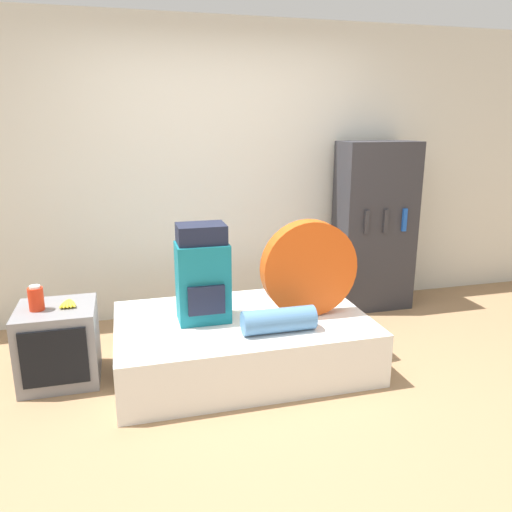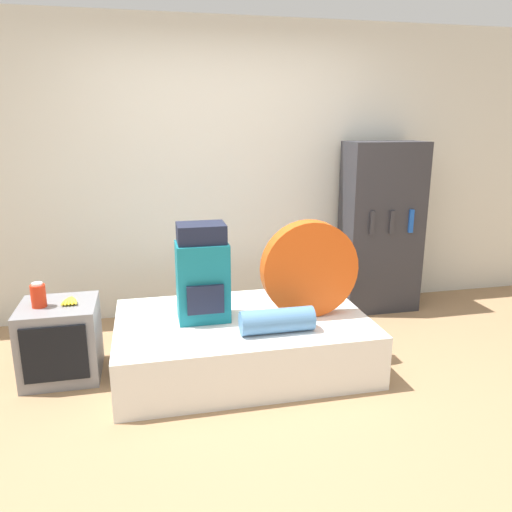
{
  "view_description": "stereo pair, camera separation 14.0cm",
  "coord_description": "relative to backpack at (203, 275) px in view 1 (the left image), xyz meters",
  "views": [
    {
      "loc": [
        -0.84,
        -2.71,
        1.74
      ],
      "look_at": [
        0.04,
        0.54,
        0.83
      ],
      "focal_mm": 35.0,
      "sensor_mm": 36.0,
      "label": 1
    },
    {
      "loc": [
        -0.7,
        -2.75,
        1.74
      ],
      "look_at": [
        0.04,
        0.54,
        0.83
      ],
      "focal_mm": 35.0,
      "sensor_mm": 36.0,
      "label": 2
    }
  ],
  "objects": [
    {
      "name": "canister",
      "position": [
        -1.1,
        0.08,
        -0.1
      ],
      "size": [
        0.1,
        0.1,
        0.17
      ],
      "color": "red",
      "rests_on": "television"
    },
    {
      "name": "sleeping_roll",
      "position": [
        0.45,
        -0.34,
        -0.25
      ],
      "size": [
        0.49,
        0.16,
        0.16
      ],
      "color": "teal",
      "rests_on": "bed"
    },
    {
      "name": "wall_back",
      "position": [
        0.34,
        1.15,
        0.59
      ],
      "size": [
        8.0,
        0.05,
        2.6
      ],
      "color": "silver",
      "rests_on": "ground_plane"
    },
    {
      "name": "backpack",
      "position": [
        0.0,
        0.0,
        0.0
      ],
      "size": [
        0.36,
        0.3,
        0.69
      ],
      "color": "#14707F",
      "rests_on": "bed"
    },
    {
      "name": "ground_plane",
      "position": [
        0.34,
        -0.58,
        -0.71
      ],
      "size": [
        16.0,
        16.0,
        0.0
      ],
      "primitive_type": "plane",
      "color": "#997551"
    },
    {
      "name": "bed",
      "position": [
        0.27,
        -0.03,
        -0.52
      ],
      "size": [
        1.78,
        1.14,
        0.38
      ],
      "color": "white",
      "rests_on": "ground_plane"
    },
    {
      "name": "television",
      "position": [
        -0.99,
        0.1,
        -0.45
      ],
      "size": [
        0.51,
        0.5,
        0.53
      ],
      "color": "gray",
      "rests_on": "ground_plane"
    },
    {
      "name": "banana_bunch",
      "position": [
        -0.9,
        0.11,
        -0.16
      ],
      "size": [
        0.13,
        0.17,
        0.03
      ],
      "color": "yellow",
      "rests_on": "television"
    },
    {
      "name": "bookshelf",
      "position": [
        1.76,
        0.85,
        0.07
      ],
      "size": [
        0.71,
        0.4,
        1.57
      ],
      "color": "#2D2D33",
      "rests_on": "ground_plane"
    },
    {
      "name": "tent_bag",
      "position": [
        0.75,
        -0.09,
        0.02
      ],
      "size": [
        0.7,
        0.13,
        0.7
      ],
      "color": "#D14C14",
      "rests_on": "bed"
    }
  ]
}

